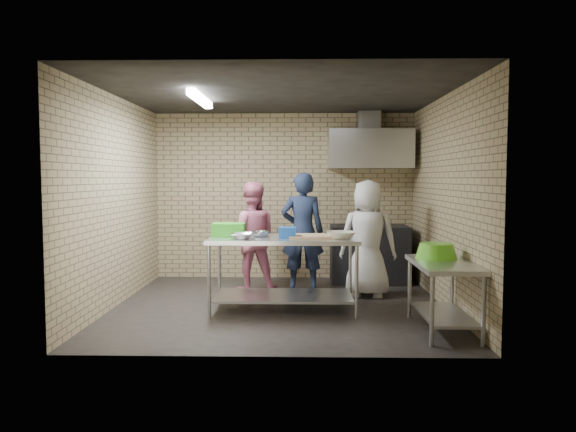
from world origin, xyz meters
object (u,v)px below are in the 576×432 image
(prep_table, at_px, (284,274))
(side_counter, at_px, (443,296))
(man_navy, at_px, (302,231))
(green_basin, at_px, (436,251))
(woman_white, at_px, (368,238))
(bottle_red, at_px, (371,154))
(blue_tub, at_px, (287,233))
(bottle_green, at_px, (396,155))
(stove, at_px, (369,254))
(woman_pink, at_px, (251,236))
(green_crate, at_px, (229,230))

(prep_table, height_order, side_counter, prep_table)
(side_counter, relative_size, man_navy, 0.69)
(side_counter, height_order, green_basin, green_basin)
(woman_white, bearing_deg, bottle_red, -90.58)
(bottle_red, bearing_deg, woman_white, -98.96)
(side_counter, bearing_deg, blue_tub, 155.03)
(side_counter, bearing_deg, bottle_green, 90.00)
(blue_tub, xyz_separation_m, green_basin, (1.67, -0.54, -0.15))
(prep_table, xyz_separation_m, bottle_red, (1.34, 2.10, 1.57))
(prep_table, relative_size, bottle_red, 10.17)
(man_navy, bearing_deg, stove, -149.76)
(bottle_green, xyz_separation_m, woman_pink, (-2.26, -0.92, -1.22))
(woman_pink, bearing_deg, bottle_green, -163.92)
(green_basin, bearing_deg, woman_pink, 140.87)
(side_counter, distance_m, man_navy, 2.67)
(stove, bearing_deg, man_navy, -150.21)
(woman_pink, xyz_separation_m, woman_white, (1.66, -0.36, 0.02))
(woman_pink, bearing_deg, stove, -165.47)
(bottle_green, height_order, woman_pink, bottle_green)
(side_counter, xyz_separation_m, blue_tub, (-1.69, 0.79, 0.61))
(green_basin, bearing_deg, bottle_green, 89.58)
(bottle_green, bearing_deg, blue_tub, -127.60)
(green_crate, distance_m, woman_pink, 1.10)
(prep_table, distance_m, stove, 2.27)
(side_counter, xyz_separation_m, man_navy, (-1.51, 2.15, 0.49))
(prep_table, bearing_deg, man_navy, 79.23)
(bottle_green, bearing_deg, woman_pink, -157.82)
(woman_pink, bearing_deg, man_navy, 179.65)
(prep_table, height_order, stove, prep_table)
(woman_pink, bearing_deg, woman_white, 161.68)
(bottle_red, xyz_separation_m, bottle_green, (0.40, 0.00, -0.01))
(blue_tub, distance_m, woman_pink, 1.41)
(bottle_green, bearing_deg, green_crate, -140.99)
(green_basin, bearing_deg, bottle_red, 97.90)
(bottle_red, xyz_separation_m, man_navy, (-1.11, -0.84, -1.17))
(prep_table, bearing_deg, green_basin, -20.34)
(prep_table, bearing_deg, bottle_green, 50.29)
(prep_table, xyz_separation_m, green_crate, (-0.70, 0.12, 0.54))
(side_counter, relative_size, stove, 1.00)
(bottle_red, distance_m, woman_pink, 2.41)
(side_counter, relative_size, bottle_red, 6.67)
(side_counter, relative_size, green_crate, 2.95)
(stove, relative_size, man_navy, 0.69)
(man_navy, bearing_deg, green_basin, 128.54)
(green_crate, bearing_deg, man_navy, 50.43)
(stove, relative_size, blue_tub, 5.90)
(green_crate, relative_size, man_navy, 0.24)
(green_basin, xyz_separation_m, woman_pink, (-2.24, 1.82, -0.04))
(bottle_red, distance_m, man_navy, 1.82)
(side_counter, bearing_deg, stove, 99.29)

